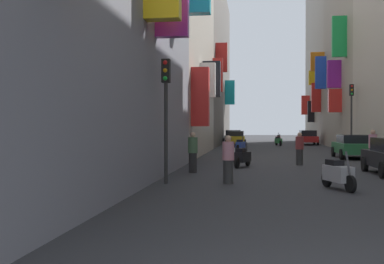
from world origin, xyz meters
TOP-DOWN VIEW (x-y plane):
  - ground_plane at (0.00, 30.00)m, footprint 140.00×140.00m
  - building_left_mid_b at (-8.00, 47.15)m, footprint 7.09×25.69m
  - building_right_mid_b at (7.98, 36.99)m, footprint 7.31×13.87m
  - building_right_mid_c at (7.99, 51.95)m, footprint 7.15×16.08m
  - parked_car_yellow at (-3.46, 41.04)m, footprint 1.86×4.17m
  - parked_car_green at (3.87, 24.23)m, footprint 1.93×4.16m
  - parked_car_red at (3.61, 44.88)m, footprint 1.85×4.38m
  - parked_car_grey at (-3.92, 46.62)m, footprint 1.93×3.93m
  - scooter_red at (1.06, 51.27)m, footprint 0.45×1.86m
  - scooter_white at (-3.14, 21.91)m, footprint 0.72×1.71m
  - scooter_black at (-2.29, 17.48)m, footprint 0.78×1.86m
  - scooter_green at (0.56, 42.04)m, footprint 0.69×1.74m
  - scooter_blue at (-2.77, 31.70)m, footprint 0.72×1.80m
  - scooter_silver at (0.61, 10.27)m, footprint 0.77×1.75m
  - pedestrian_crossing at (-2.60, 11.33)m, footprint 0.51×0.51m
  - pedestrian_near_left at (0.36, 18.95)m, footprint 0.44×0.44m
  - pedestrian_near_right at (-4.18, 14.73)m, footprint 0.43×0.43m
  - pedestrian_mid_street at (3.70, 19.05)m, footprint 0.49×0.49m
  - traffic_light_near_corner at (4.63, 28.56)m, footprint 0.26×0.34m
  - traffic_light_far_corner at (-4.57, 11.06)m, footprint 0.26×0.34m

SIDE VIEW (x-z plane):
  - ground_plane at x=0.00m, z-range 0.00..0.00m
  - scooter_white at x=-3.14m, z-range -0.10..1.03m
  - scooter_green at x=0.56m, z-range -0.10..1.03m
  - scooter_silver at x=0.61m, z-range -0.10..1.03m
  - scooter_blue at x=-2.77m, z-range -0.10..1.03m
  - scooter_red at x=1.06m, z-range -0.10..1.03m
  - scooter_black at x=-2.29m, z-range -0.10..1.03m
  - parked_car_green at x=3.87m, z-range 0.05..1.40m
  - parked_car_yellow at x=-3.46m, z-range 0.04..1.46m
  - parked_car_red at x=3.61m, z-range 0.03..1.48m
  - parked_car_grey at x=-3.92m, z-range 0.03..1.49m
  - pedestrian_crossing at x=-2.60m, z-range -0.01..1.53m
  - pedestrian_near_left at x=0.36m, z-range -0.01..1.54m
  - pedestrian_near_right at x=-4.18m, z-range -0.01..1.60m
  - pedestrian_mid_street at x=3.70m, z-range 0.00..1.68m
  - traffic_light_far_corner at x=-4.57m, z-range 0.74..4.70m
  - traffic_light_near_corner at x=4.63m, z-range 0.81..5.42m
  - building_right_mid_b at x=7.98m, z-range 0.00..14.93m
  - building_left_mid_b at x=-8.00m, z-range 0.00..17.00m
  - building_right_mid_c at x=7.99m, z-range -0.01..18.82m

